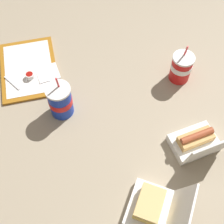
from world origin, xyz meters
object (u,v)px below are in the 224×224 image
Objects in this scene: soda_cup_center at (60,100)px; soda_cup_left at (181,67)px; ketchup_cup at (30,75)px; plastic_fork at (12,83)px; clamshell_sandwich_corner at (152,207)px; food_tray at (29,69)px; clamshell_hotdog_center at (196,142)px.

soda_cup_left is (-0.06, -0.56, -0.01)m from soda_cup_center.
soda_cup_center is at bearing -162.67° from ketchup_cup.
plastic_fork is at bearing 33.89° from soda_cup_center.
soda_cup_center reaches higher than soda_cup_left.
soda_cup_left reaches higher than ketchup_cup.
clamshell_sandwich_corner is at bearing 179.46° from plastic_fork.
clamshell_sandwich_corner reaches higher than ketchup_cup.
plastic_fork is 0.50× the size of soda_cup_center.
clamshell_sandwich_corner is (-0.78, -0.21, 0.02)m from ketchup_cup.
ketchup_cup is at bearing 17.33° from soda_cup_center.
plastic_fork is at bearing 20.72° from clamshell_sandwich_corner.
soda_cup_left is at bearing -119.49° from food_tray.
food_tray is 3.79× the size of plastic_fork.
plastic_fork is 0.83m from clamshell_sandwich_corner.
ketchup_cup is 0.18× the size of soda_cup_center.
clamshell_sandwich_corner is at bearing -166.51° from food_tray.
ketchup_cup is at bearing 65.25° from soda_cup_left.
food_tray is at bearing 12.23° from soda_cup_center.
plastic_fork is (-0.06, 0.09, 0.01)m from food_tray.
soda_cup_center reaches higher than clamshell_sandwich_corner.
plastic_fork is 0.57× the size of clamshell_hotdog_center.
soda_cup_center reaches higher than clamshell_hotdog_center.
clamshell_hotdog_center reaches higher than ketchup_cup.
soda_cup_left is (-0.35, -0.62, 0.07)m from food_tray.
food_tray is 0.11m from plastic_fork.
soda_cup_left reaches higher than plastic_fork.
clamshell_sandwich_corner is (-0.15, 0.29, 0.00)m from clamshell_hotdog_center.
clamshell_hotdog_center is 0.72× the size of clamshell_sandwich_corner.
ketchup_cup reaches higher than food_tray.
food_tray is 0.84m from clamshell_hotdog_center.
clamshell_hotdog_center reaches higher than plastic_fork.
clamshell_sandwich_corner is at bearing 139.03° from soda_cup_left.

